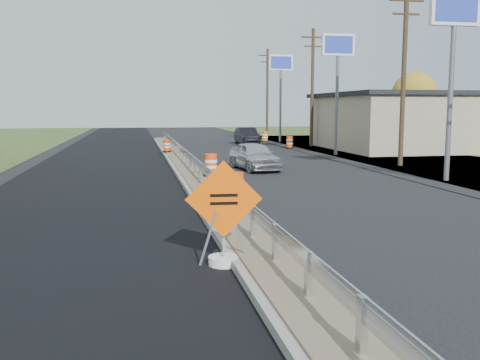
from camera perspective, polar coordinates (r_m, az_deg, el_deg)
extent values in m
plane|color=black|center=(18.10, -2.72, -2.25)|extent=(140.00, 140.00, 0.00)
cube|color=black|center=(27.87, -14.75, 1.02)|extent=(7.20, 120.00, 0.01)
cube|color=gray|center=(25.94, -5.29, 0.94)|extent=(1.60, 55.00, 0.18)
cube|color=brown|center=(25.93, -5.30, 1.20)|extent=(1.25, 55.00, 0.05)
cube|color=silver|center=(6.70, 12.88, -14.79)|extent=(0.10, 0.15, 0.70)
cube|color=silver|center=(8.45, 7.31, -9.86)|extent=(0.10, 0.15, 0.70)
cube|color=silver|center=(10.29, 3.79, -6.61)|extent=(0.10, 0.15, 0.70)
cube|color=silver|center=(12.19, 1.38, -4.34)|extent=(0.10, 0.15, 0.70)
cube|color=silver|center=(14.11, -0.37, -2.68)|extent=(0.10, 0.15, 0.70)
cube|color=silver|center=(16.05, -1.70, -1.42)|extent=(0.10, 0.15, 0.70)
cube|color=silver|center=(18.00, -2.73, -0.43)|extent=(0.10, 0.15, 0.70)
cube|color=silver|center=(19.97, -3.57, 0.36)|extent=(0.10, 0.15, 0.70)
cube|color=silver|center=(21.94, -4.25, 1.02)|extent=(0.10, 0.15, 0.70)
cube|color=silver|center=(23.91, -4.82, 1.56)|extent=(0.10, 0.15, 0.70)
cube|color=silver|center=(25.89, -5.31, 2.02)|extent=(0.10, 0.15, 0.70)
cube|color=silver|center=(27.87, -5.72, 2.42)|extent=(0.10, 0.15, 0.70)
cube|color=silver|center=(29.86, -6.08, 2.76)|extent=(0.10, 0.15, 0.70)
cube|color=silver|center=(31.84, -6.40, 3.06)|extent=(0.10, 0.15, 0.70)
cube|color=silver|center=(33.83, -6.68, 3.33)|extent=(0.10, 0.15, 0.70)
cube|color=silver|center=(35.82, -6.93, 3.56)|extent=(0.10, 0.15, 0.70)
cube|color=silver|center=(37.81, -7.15, 3.77)|extent=(0.10, 0.15, 0.70)
cube|color=silver|center=(39.80, -7.35, 3.96)|extent=(0.10, 0.15, 0.70)
cube|color=silver|center=(41.79, -7.53, 4.13)|extent=(0.10, 0.15, 0.70)
cube|color=silver|center=(43.79, -7.69, 4.29)|extent=(0.10, 0.15, 0.70)
cube|color=silver|center=(45.78, -7.84, 4.43)|extent=(0.10, 0.15, 0.70)
cube|color=silver|center=(47.78, -7.98, 4.56)|extent=(0.10, 0.15, 0.70)
cube|color=silver|center=(49.77, -8.11, 4.68)|extent=(0.10, 0.15, 0.70)
cube|color=silver|center=(26.86, -5.53, 2.65)|extent=(0.04, 46.00, 0.34)
cube|color=silver|center=(26.87, -5.53, 2.48)|extent=(0.06, 46.00, 0.03)
cube|color=silver|center=(26.86, -5.53, 2.82)|extent=(0.06, 46.00, 0.03)
cube|color=tan|center=(44.42, 21.10, 5.73)|extent=(18.00, 12.00, 4.00)
cube|color=black|center=(44.42, 21.24, 8.46)|extent=(18.50, 12.50, 0.30)
cube|color=black|center=(40.41, 10.21, 5.41)|extent=(0.08, 7.20, 2.20)
cylinder|color=slate|center=(24.43, 21.50, 7.81)|extent=(0.22, 0.22, 6.80)
cube|color=white|center=(24.77, 21.95, 16.63)|extent=(2.20, 0.25, 1.40)
cube|color=#263FB2|center=(24.77, 21.95, 16.63)|extent=(1.90, 0.30, 1.10)
cylinder|color=slate|center=(36.09, 10.28, 8.01)|extent=(0.22, 0.22, 6.80)
cube|color=white|center=(36.32, 10.43, 14.01)|extent=(2.20, 0.25, 1.40)
cube|color=#263FB2|center=(36.32, 10.43, 14.01)|extent=(1.90, 0.30, 1.10)
cylinder|color=slate|center=(49.40, 4.33, 7.98)|extent=(0.22, 0.22, 6.80)
cube|color=white|center=(49.57, 4.37, 12.38)|extent=(2.20, 0.25, 1.40)
cube|color=#263FB2|center=(49.57, 4.37, 12.38)|extent=(1.90, 0.30, 1.10)
cylinder|color=#473523|center=(30.17, 17.05, 10.35)|extent=(0.26, 0.26, 9.40)
cube|color=#473523|center=(30.64, 17.36, 17.84)|extent=(1.90, 0.12, 0.12)
cube|color=#473523|center=(30.52, 17.30, 16.55)|extent=(1.50, 0.10, 0.10)
cylinder|color=#473523|center=(43.98, 7.72, 9.67)|extent=(0.26, 0.26, 9.40)
cube|color=#473523|center=(44.31, 7.82, 14.85)|extent=(1.90, 0.12, 0.12)
cube|color=#473523|center=(44.22, 7.80, 13.95)|extent=(1.50, 0.10, 0.10)
cylinder|color=#473523|center=(58.38, 2.93, 9.22)|extent=(0.26, 0.26, 9.40)
cube|color=#473523|center=(58.63, 2.96, 13.13)|extent=(1.90, 0.12, 0.12)
cube|color=#473523|center=(58.56, 2.95, 12.45)|extent=(1.50, 0.10, 0.10)
cylinder|color=#473523|center=(59.04, 17.98, 5.77)|extent=(0.36, 0.36, 3.08)
sphere|color=#B29426|center=(59.03, 18.11, 8.69)|extent=(4.62, 4.62, 4.62)
cylinder|color=white|center=(10.79, -1.71, -8.62)|extent=(0.64, 0.64, 0.18)
cube|color=slate|center=(10.62, -3.43, -6.22)|extent=(0.38, 0.07, 1.10)
cube|color=slate|center=(10.72, -0.03, -6.08)|extent=(0.38, 0.07, 1.10)
cube|color=slate|center=(10.72, -1.77, -6.08)|extent=(0.07, 0.28, 1.12)
cube|color=#E55404|center=(10.51, -1.74, -2.06)|extent=(1.53, 0.15, 1.53)
cube|color=black|center=(10.47, -1.72, -1.65)|extent=(0.54, 0.05, 0.06)
cube|color=black|center=(10.50, -1.71, -2.51)|extent=(0.54, 0.05, 0.06)
cylinder|color=black|center=(17.09, -0.38, -1.91)|extent=(0.59, 0.59, 0.08)
cylinder|color=#DD4509|center=(17.03, -0.38, -0.55)|extent=(0.47, 0.47, 0.82)
cylinder|color=white|center=(17.01, -0.38, -0.10)|extent=(0.48, 0.48, 0.11)
cylinder|color=white|center=(17.04, -0.38, -0.81)|extent=(0.48, 0.48, 0.11)
cylinder|color=black|center=(22.83, -3.11, 0.51)|extent=(0.65, 0.65, 0.09)
cylinder|color=#FF470A|center=(22.78, -3.12, 1.65)|extent=(0.52, 0.52, 0.91)
cylinder|color=white|center=(22.77, -3.12, 2.03)|extent=(0.54, 0.54, 0.12)
cylinder|color=white|center=(22.79, -3.12, 1.43)|extent=(0.54, 0.54, 0.12)
cylinder|color=black|center=(35.78, -7.79, 3.04)|extent=(0.54, 0.54, 0.07)
cylinder|color=#E63D09|center=(35.75, -7.81, 3.64)|extent=(0.43, 0.43, 0.76)
cylinder|color=white|center=(35.74, -7.81, 3.84)|extent=(0.45, 0.45, 0.10)
cylinder|color=white|center=(35.76, -7.80, 3.53)|extent=(0.45, 0.45, 0.10)
cylinder|color=black|center=(41.85, 5.32, 3.43)|extent=(0.64, 0.64, 0.09)
cylinder|color=#E54709|center=(41.82, 5.33, 4.05)|extent=(0.52, 0.52, 0.90)
cylinder|color=white|center=(41.81, 5.33, 4.25)|extent=(0.53, 0.53, 0.12)
cylinder|color=white|center=(41.82, 5.33, 3.93)|extent=(0.53, 0.53, 0.12)
cylinder|color=black|center=(49.74, 2.66, 4.13)|extent=(0.67, 0.67, 0.09)
cylinder|color=orange|center=(49.72, 2.66, 4.66)|extent=(0.53, 0.53, 0.93)
cylinder|color=white|center=(49.71, 2.66, 4.84)|extent=(0.55, 0.55, 0.12)
cylinder|color=white|center=(49.72, 2.66, 4.56)|extent=(0.55, 0.55, 0.12)
imported|color=silver|center=(27.16, 1.55, 2.59)|extent=(2.23, 4.35, 1.42)
imported|color=black|center=(46.37, 0.73, 4.72)|extent=(1.60, 4.43, 1.45)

